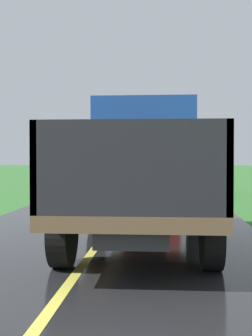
# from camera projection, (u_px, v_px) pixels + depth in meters

# --- Properties ---
(banana_truck_near) EXTENTS (2.38, 5.82, 2.80)m
(banana_truck_near) POSITION_uv_depth(u_px,v_px,m) (142.00, 166.00, 8.85)
(banana_truck_near) COLOR #2D2D30
(banana_truck_near) RESTS_ON road_surface
(banana_truck_far) EXTENTS (2.38, 5.81, 2.80)m
(banana_truck_far) POSITION_uv_depth(u_px,v_px,m) (152.00, 162.00, 21.08)
(banana_truck_far) COLOR #2D2D30
(banana_truck_far) RESTS_ON road_surface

